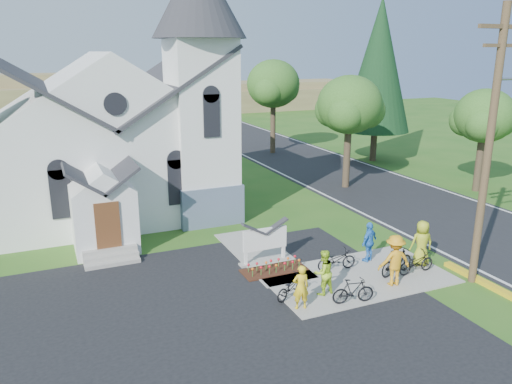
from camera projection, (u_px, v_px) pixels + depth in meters
name	position (u px, v px, depth m)	size (l,w,h in m)	color
ground	(331.00, 290.00, 18.23)	(120.00, 120.00, 0.00)	#285A19
parking_lot	(152.00, 367.00, 13.77)	(20.00, 16.00, 0.02)	black
road	(340.00, 174.00, 35.29)	(8.00, 90.00, 0.02)	black
sidewalk	(357.00, 277.00, 19.23)	(7.00, 4.00, 0.05)	gray
church	(116.00, 115.00, 25.72)	(12.35, 12.00, 13.00)	white
church_sign	(265.00, 239.00, 20.31)	(2.20, 0.40, 1.70)	gray
flower_bed	(274.00, 270.00, 19.79)	(2.60, 1.10, 0.07)	#341A0E
utility_pole	(491.00, 140.00, 17.49)	(3.45, 0.28, 10.00)	#453322
tree_road_near	(349.00, 105.00, 30.66)	(4.00, 4.00, 7.05)	#382B1E
tree_road_mid	(273.00, 84.00, 41.28)	(4.40, 4.40, 7.80)	#382B1E
tree_road_far	(485.00, 116.00, 29.96)	(3.60, 3.60, 6.30)	#382B1E
conifer	(379.00, 65.00, 37.85)	(5.20, 5.20, 12.40)	#382B1E
distant_hills	(136.00, 98.00, 68.64)	(61.00, 10.00, 5.60)	olive
cyclist_0	(301.00, 287.00, 16.64)	(0.57, 0.37, 1.56)	yellow
bike_0	(291.00, 287.00, 17.48)	(0.53, 1.51, 0.79)	black
cyclist_1	(323.00, 272.00, 17.64)	(0.80, 0.63, 1.66)	#AAD828
bike_1	(353.00, 291.00, 17.08)	(0.42, 1.50, 0.90)	black
cyclist_2	(369.00, 242.00, 20.43)	(0.99, 0.41, 1.68)	#2B7CD7
bike_2	(337.00, 260.00, 19.69)	(0.57, 1.63, 0.85)	black
cyclist_3	(395.00, 260.00, 18.30)	(1.25, 0.72, 1.94)	orange
bike_3	(397.00, 262.00, 19.26)	(0.50, 1.77, 1.07)	black
cyclist_4	(422.00, 243.00, 20.01)	(0.92, 0.60, 1.88)	#A4B021
bike_4	(416.00, 263.00, 19.40)	(0.58, 1.66, 0.87)	black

